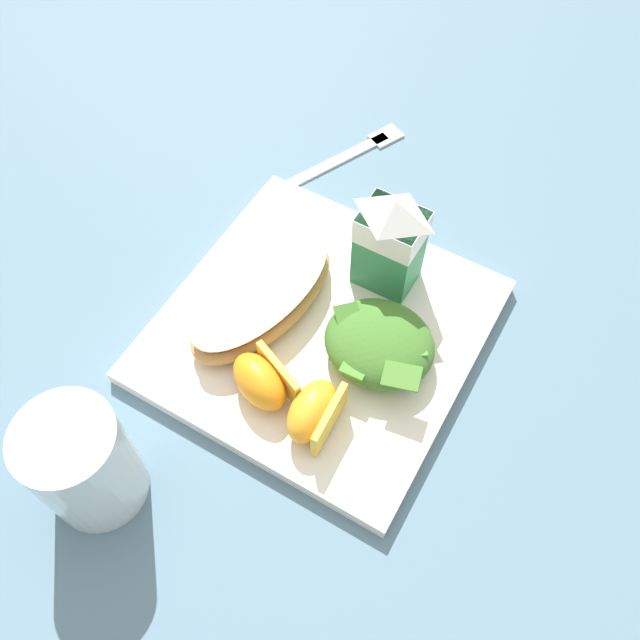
# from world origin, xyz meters

# --- Properties ---
(ground) EXTENTS (3.00, 3.00, 0.00)m
(ground) POSITION_xyz_m (0.00, 0.00, 0.00)
(ground) COLOR slate
(white_plate) EXTENTS (0.28, 0.28, 0.02)m
(white_plate) POSITION_xyz_m (0.00, 0.00, 0.01)
(white_plate) COLOR white
(white_plate) RESTS_ON ground
(cheesy_pizza_bread) EXTENTS (0.11, 0.18, 0.04)m
(cheesy_pizza_bread) POSITION_xyz_m (-0.06, -0.01, 0.03)
(cheesy_pizza_bread) COLOR tan
(cheesy_pizza_bread) RESTS_ON white_plate
(green_salad_pile) EXTENTS (0.10, 0.10, 0.04)m
(green_salad_pile) POSITION_xyz_m (0.06, 0.00, 0.04)
(green_salad_pile) COLOR #3D7028
(green_salad_pile) RESTS_ON white_plate
(milk_carton) EXTENTS (0.06, 0.04, 0.11)m
(milk_carton) POSITION_xyz_m (0.03, 0.08, 0.08)
(milk_carton) COLOR #2D8451
(milk_carton) RESTS_ON white_plate
(orange_wedge_front) EXTENTS (0.07, 0.06, 0.04)m
(orange_wedge_front) POSITION_xyz_m (-0.01, -0.08, 0.04)
(orange_wedge_front) COLOR orange
(orange_wedge_front) RESTS_ON white_plate
(orange_wedge_middle) EXTENTS (0.04, 0.06, 0.04)m
(orange_wedge_middle) POSITION_xyz_m (0.04, -0.09, 0.04)
(orange_wedge_middle) COLOR orange
(orange_wedge_middle) RESTS_ON white_plate
(metal_fork) EXTENTS (0.10, 0.18, 0.01)m
(metal_fork) POSITION_xyz_m (-0.09, 0.22, 0.00)
(metal_fork) COLOR silver
(metal_fork) RESTS_ON ground
(drinking_clear_cup) EXTENTS (0.08, 0.08, 0.11)m
(drinking_clear_cup) POSITION_xyz_m (-0.08, -0.22, 0.05)
(drinking_clear_cup) COLOR silver
(drinking_clear_cup) RESTS_ON ground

